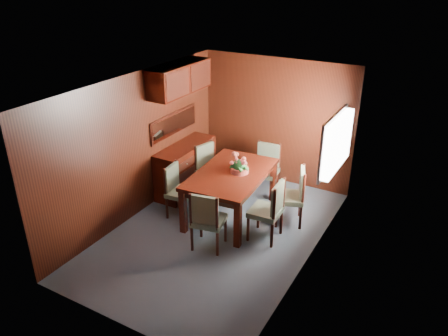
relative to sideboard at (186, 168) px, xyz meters
The scene contains 11 objects.
ground 1.66m from the sideboard, 38.66° to the right, with size 4.50×4.50×0.00m, color #3F4B56.
room_shell 1.78m from the sideboard, 30.23° to the right, with size 3.06×4.52×2.41m.
sideboard is the anchor object (origin of this frame).
dining_table 1.27m from the sideboard, 18.93° to the right, with size 1.20×1.80×0.81m.
chair_left_near 0.92m from the sideboard, 64.79° to the right, with size 0.46×0.48×0.92m.
chair_left_far 0.45m from the sideboard, 13.98° to the left, with size 0.54×0.56×0.96m.
chair_right_near 2.17m from the sideboard, 19.72° to the right, with size 0.48×0.49×1.00m.
chair_right_far 2.19m from the sideboard, ahead, with size 0.59×0.60×0.98m.
chair_head 1.97m from the sideboard, 46.98° to the right, with size 0.54×0.52×0.97m.
chair_foot 1.50m from the sideboard, 25.23° to the left, with size 0.49×0.47×0.97m.
flower_centerpiece 1.44m from the sideboard, 14.73° to the right, with size 0.32×0.32×0.32m.
Camera 1 is at (2.99, -5.07, 3.92)m, focal length 35.00 mm.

